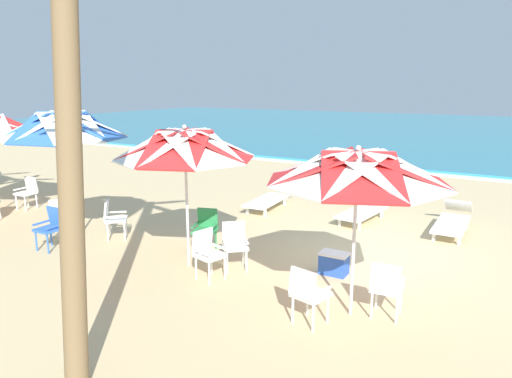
{
  "coord_description": "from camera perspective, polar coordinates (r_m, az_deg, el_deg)",
  "views": [
    {
      "loc": [
        2.4,
        -8.64,
        3.32
      ],
      "look_at": [
        -2.7,
        0.23,
        1.0
      ],
      "focal_mm": 32.41,
      "sensor_mm": 36.0,
      "label": 1
    }
  ],
  "objects": [
    {
      "name": "plastic_chair_8",
      "position": [
        14.01,
        -26.36,
        -0.2
      ],
      "size": [
        0.47,
        0.5,
        0.87
      ],
      "color": "white",
      "rests_on": "ground"
    },
    {
      "name": "sun_lounger_2",
      "position": [
        12.68,
        1.73,
        -1.09
      ],
      "size": [
        0.75,
        2.18,
        0.62
      ],
      "color": "white",
      "rests_on": "ground"
    },
    {
      "name": "plastic_chair_4",
      "position": [
        8.52,
        -2.65,
        -6.59
      ],
      "size": [
        0.63,
        0.63,
        0.87
      ],
      "color": "white",
      "rests_on": "ground"
    },
    {
      "name": "plastic_chair_5",
      "position": [
        10.57,
        -17.23,
        -3.3
      ],
      "size": [
        0.63,
        0.63,
        0.87
      ],
      "color": "white",
      "rests_on": "ground"
    },
    {
      "name": "plastic_chair_1",
      "position": [
        6.62,
        6.41,
        -12.53
      ],
      "size": [
        0.53,
        0.55,
        0.87
      ],
      "color": "white",
      "rests_on": "ground"
    },
    {
      "name": "surf_foam",
      "position": [
        18.66,
        22.05,
        1.6
      ],
      "size": [
        80.0,
        0.7,
        0.01
      ],
      "primitive_type": "cube",
      "color": "white",
      "rests_on": "ground"
    },
    {
      "name": "plastic_chair_3",
      "position": [
        9.44,
        -6.22,
        -4.7
      ],
      "size": [
        0.55,
        0.57,
        0.87
      ],
      "color": "#2D8C4C",
      "rests_on": "ground"
    },
    {
      "name": "plastic_chair_7",
      "position": [
        11.02,
        -22.86,
        -3.1
      ],
      "size": [
        0.58,
        0.55,
        0.87
      ],
      "color": "white",
      "rests_on": "ground"
    },
    {
      "name": "plastic_chair_0",
      "position": [
        7.02,
        15.81,
        -11.44
      ],
      "size": [
        0.47,
        0.5,
        0.87
      ],
      "color": "white",
      "rests_on": "ground"
    },
    {
      "name": "sun_lounger_1",
      "position": [
        11.85,
        13.36,
        -2.43
      ],
      "size": [
        0.93,
        2.21,
        0.62
      ],
      "color": "white",
      "rests_on": "ground"
    },
    {
      "name": "beach_umbrella_1",
      "position": [
        8.31,
        -8.76,
        5.29
      ],
      "size": [
        2.54,
        2.54,
        2.63
      ],
      "color": "silver",
      "rests_on": "ground"
    },
    {
      "name": "plastic_chair_2",
      "position": [
        8.11,
        -6.01,
        -7.65
      ],
      "size": [
        0.56,
        0.53,
        0.87
      ],
      "color": "white",
      "rests_on": "ground"
    },
    {
      "name": "sun_lounger_0",
      "position": [
        11.5,
        23.12,
        -3.6
      ],
      "size": [
        0.65,
        2.15,
        0.62
      ],
      "color": "white",
      "rests_on": "ground"
    },
    {
      "name": "beach_umbrella_0",
      "position": [
        6.5,
        12.4,
        2.45
      ],
      "size": [
        2.61,
        2.61,
        2.51
      ],
      "color": "silver",
      "rests_on": "ground"
    },
    {
      "name": "sea",
      "position": [
        36.73,
        26.22,
        6.36
      ],
      "size": [
        80.0,
        36.0,
        0.1
      ],
      "primitive_type": "cube",
      "color": "teal",
      "rests_on": "ground"
    },
    {
      "name": "beach_umbrella_2",
      "position": [
        10.12,
        -22.73,
        7.1
      ],
      "size": [
        2.52,
        2.52,
        2.89
      ],
      "color": "silver",
      "rests_on": "ground"
    },
    {
      "name": "ground_plane",
      "position": [
        9.56,
        13.61,
        -7.92
      ],
      "size": [
        80.0,
        80.0,
        0.0
      ],
      "primitive_type": "plane",
      "color": "#D3B784"
    },
    {
      "name": "palm_tree_1",
      "position": [
        5.1,
        -23.0,
        14.92
      ],
      "size": [
        2.85,
        3.13,
        5.74
      ],
      "color": "brown",
      "rests_on": "ground"
    },
    {
      "name": "plastic_chair_6",
      "position": [
        10.36,
        -23.97,
        -4.17
      ],
      "size": [
        0.45,
        0.48,
        0.87
      ],
      "color": "blue",
      "rests_on": "ground"
    },
    {
      "name": "cooler_box",
      "position": [
        8.47,
        9.6,
        -9.01
      ],
      "size": [
        0.5,
        0.34,
        0.4
      ],
      "color": "blue",
      "rests_on": "ground"
    }
  ]
}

